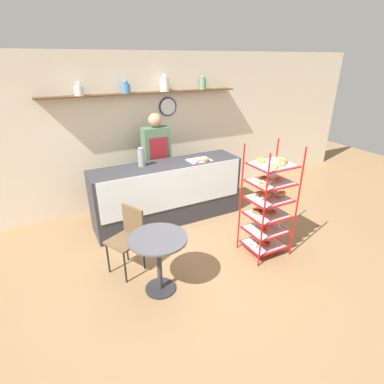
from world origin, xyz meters
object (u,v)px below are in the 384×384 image
Objects in this scene: cafe_table at (159,251)px; coffee_carafe at (141,157)px; person_worker at (157,159)px; cafe_chair at (129,233)px; pastry_rack at (268,204)px; donut_tray_counter at (200,160)px.

coffee_carafe reaches higher than cafe_table.
person_worker reaches higher than coffee_carafe.
pastry_rack is at bearing 48.15° from cafe_chair.
cafe_chair is 2.84× the size of coffee_carafe.
person_worker reaches higher than cafe_table.
coffee_carafe is at bearing -135.39° from person_worker.
donut_tray_counter is at bearing 93.44° from cafe_chair.
person_worker is 1.82m from cafe_chair.
coffee_carafe is 0.80× the size of donut_tray_counter.
person_worker is at bearing 44.61° from coffee_carafe.
cafe_table is at bearing -178.33° from pastry_rack.
pastry_rack is 2.16m from person_worker.
person_worker is 2.00× the size of cafe_chair.
coffee_carafe is at bearing 125.60° from cafe_chair.
cafe_chair is at bearing 107.69° from cafe_table.
pastry_rack is 0.91× the size of person_worker.
cafe_table is (-1.63, -0.05, -0.21)m from pastry_rack.
donut_tray_counter is (0.93, -0.22, -0.13)m from coffee_carafe.
pastry_rack is 1.90m from cafe_chair.
cafe_table is 1.93× the size of donut_tray_counter.
coffee_carafe is (0.40, 1.63, 0.62)m from cafe_table.
pastry_rack is 1.43m from donut_tray_counter.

